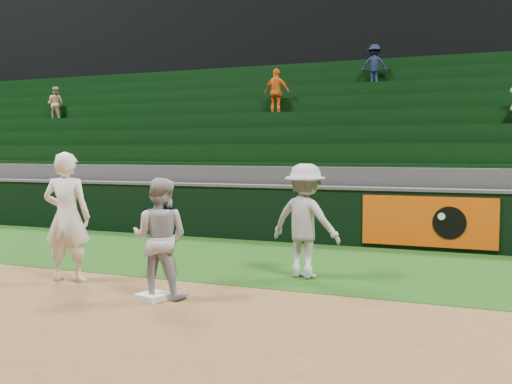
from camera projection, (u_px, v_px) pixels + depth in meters
ground at (168, 297)px, 7.80m from camera, size 70.00×70.00×0.00m
foul_grass at (250, 259)px, 10.58m from camera, size 36.00×4.20×0.01m
upper_deck at (381, 55)px, 23.58m from camera, size 40.00×12.00×12.00m
first_base at (153, 297)px, 7.65m from camera, size 0.46×0.46×0.08m
first_baseman at (67, 217)px, 8.71m from camera, size 0.82×0.65×1.98m
baserunner at (160, 238)px, 7.71m from camera, size 0.88×0.73×1.63m
base_coach at (305, 221)px, 8.93m from camera, size 1.27×0.89×1.79m
field_wall at (289, 213)px, 12.57m from camera, size 36.00×0.45×1.25m
stadium_seating at (330, 162)px, 16.00m from camera, size 36.00×5.95×5.09m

